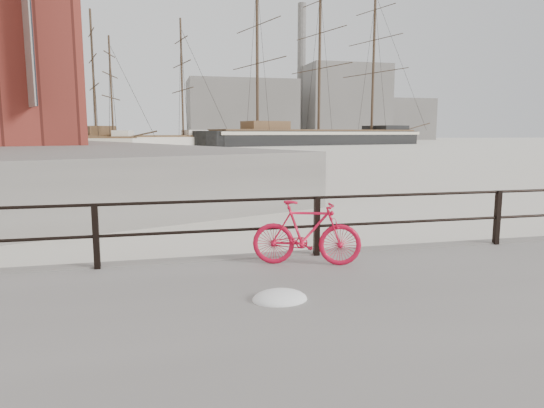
{
  "coord_description": "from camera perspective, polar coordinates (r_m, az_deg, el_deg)",
  "views": [
    {
      "loc": [
        -6.1,
        -7.71,
        2.4
      ],
      "look_at": [
        -3.87,
        1.5,
        1.0
      ],
      "focal_mm": 32.0,
      "sensor_mm": 36.0,
      "label": 1
    }
  ],
  "objects": [
    {
      "name": "schooner_left",
      "position": [
        81.4,
        -21.74,
        6.1
      ],
      "size": [
        24.74,
        14.29,
        17.81
      ],
      "primitive_type": null,
      "rotation": [
        0.0,
        0.0,
        -0.17
      ],
      "color": "beige",
      "rests_on": "ground"
    },
    {
      "name": "schooner_mid",
      "position": [
        84.82,
        -15.04,
        6.48
      ],
      "size": [
        33.58,
        19.63,
        22.42
      ],
      "primitive_type": null,
      "rotation": [
        0.0,
        0.0,
        0.21
      ],
      "color": "silver",
      "rests_on": "ground"
    },
    {
      "name": "industrial_mid",
      "position": [
        164.76,
        8.39,
        11.63
      ],
      "size": [
        26.0,
        20.0,
        24.0
      ],
      "primitive_type": "cube",
      "color": "gray",
      "rests_on": "ground"
    },
    {
      "name": "ground",
      "position": [
        10.12,
        24.15,
        -6.07
      ],
      "size": [
        400.0,
        400.0,
        0.0
      ],
      "primitive_type": "plane",
      "color": "white",
      "rests_on": "ground"
    },
    {
      "name": "bicycle",
      "position": [
        7.54,
        4.1,
        -3.41
      ],
      "size": [
        1.67,
        0.78,
        1.01
      ],
      "primitive_type": "imported",
      "rotation": [
        0.0,
        0.0,
        -0.33
      ],
      "color": "red",
      "rests_on": "promenade"
    },
    {
      "name": "industrial_east",
      "position": [
        178.79,
        14.7,
        9.59
      ],
      "size": [
        20.0,
        16.0,
        14.0
      ],
      "primitive_type": "cube",
      "color": "gray",
      "rests_on": "ground"
    },
    {
      "name": "guardrail",
      "position": [
        9.83,
        24.98,
        -1.46
      ],
      "size": [
        28.0,
        0.1,
        1.0
      ],
      "primitive_type": null,
      "color": "black",
      "rests_on": "promenade"
    },
    {
      "name": "smokestack",
      "position": [
        166.04,
        3.49,
        15.15
      ],
      "size": [
        2.8,
        2.8,
        44.0
      ],
      "primitive_type": "cylinder",
      "color": "gray",
      "rests_on": "ground"
    },
    {
      "name": "barque_black",
      "position": [
        98.1,
        5.48,
        6.94
      ],
      "size": [
        64.19,
        36.66,
        34.46
      ],
      "primitive_type": null,
      "rotation": [
        0.0,
        0.0,
        0.29
      ],
      "color": "black",
      "rests_on": "ground"
    },
    {
      "name": "industrial_west",
      "position": [
        150.14,
        -3.61,
        10.89
      ],
      "size": [
        32.0,
        18.0,
        18.0
      ],
      "primitive_type": "cube",
      "color": "gray",
      "rests_on": "ground"
    }
  ]
}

